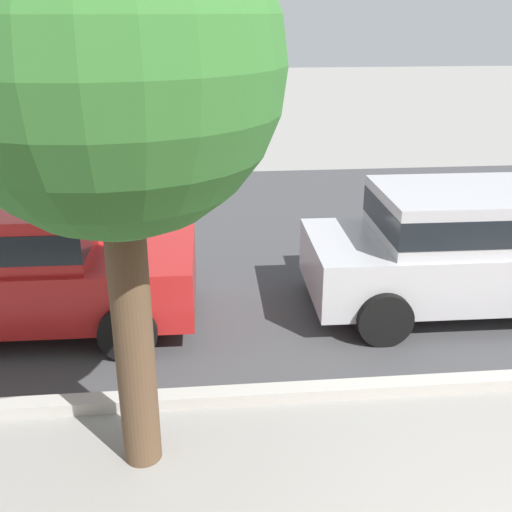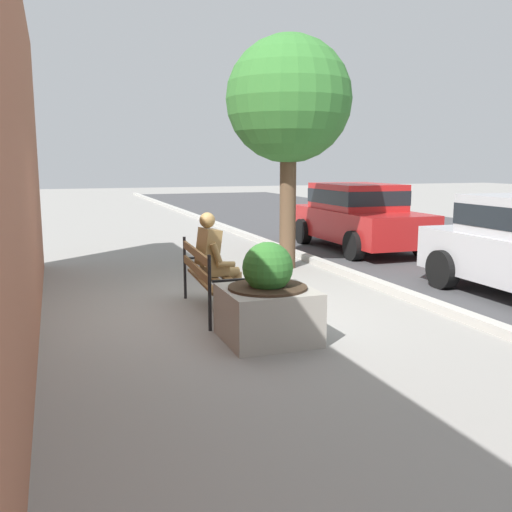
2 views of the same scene
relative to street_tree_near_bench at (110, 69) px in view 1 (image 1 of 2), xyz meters
The scene contains 5 objects.
street_surface 6.77m from the street_tree_near_bench, 63.02° to the left, with size 60.00×9.00×0.01m, color #424244.
curb_stone 4.20m from the street_tree_near_bench, 14.88° to the left, with size 60.00×0.20×0.12m, color #B2AFA8.
street_tree_near_bench is the anchor object (origin of this frame).
parked_car_red 3.81m from the street_tree_near_bench, 123.24° to the left, with size 4.12×1.97×1.56m.
parked_car_silver 5.18m from the street_tree_near_bench, 32.85° to the left, with size 4.12×1.97×1.56m.
Camera 1 is at (-2.15, -2.10, 3.55)m, focal length 42.73 mm.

